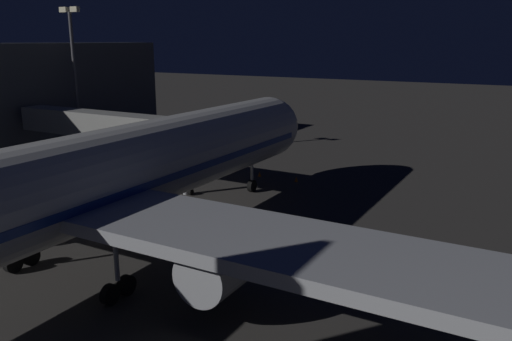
# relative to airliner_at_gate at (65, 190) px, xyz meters

# --- Properties ---
(ground_plane) EXTENTS (320.00, 320.00, 0.00)m
(ground_plane) POSITION_rel_airliner_at_gate_xyz_m (0.00, -9.83, -5.78)
(ground_plane) COLOR #383533
(airliner_at_gate) EXTENTS (59.40, 58.21, 18.63)m
(airliner_at_gate) POSITION_rel_airliner_at_gate_xyz_m (0.00, 0.00, 0.00)
(airliner_at_gate) COLOR silver
(airliner_at_gate) RESTS_ON ground_plane
(jet_bridge) EXTENTS (24.19, 3.40, 7.46)m
(jet_bridge) POSITION_rel_airliner_at_gate_xyz_m (12.85, -18.27, 0.14)
(jet_bridge) COLOR #9E9E99
(jet_bridge) RESTS_ON ground_plane
(apron_floodlight_mast) EXTENTS (2.90, 0.50, 18.17)m
(apron_floodlight_mast) POSITION_rel_airliner_at_gate_xyz_m (25.50, -23.97, 4.75)
(apron_floodlight_mast) COLOR #59595E
(apron_floodlight_mast) RESTS_ON ground_plane
(traffic_cone_nose_port) EXTENTS (0.36, 0.36, 0.55)m
(traffic_cone_nose_port) POSITION_rel_airliner_at_gate_xyz_m (-2.20, -27.64, -5.51)
(traffic_cone_nose_port) COLOR orange
(traffic_cone_nose_port) RESTS_ON ground_plane
(traffic_cone_nose_starboard) EXTENTS (0.36, 0.36, 0.55)m
(traffic_cone_nose_starboard) POSITION_rel_airliner_at_gate_xyz_m (2.20, -27.64, -5.51)
(traffic_cone_nose_starboard) COLOR orange
(traffic_cone_nose_starboard) RESTS_ON ground_plane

